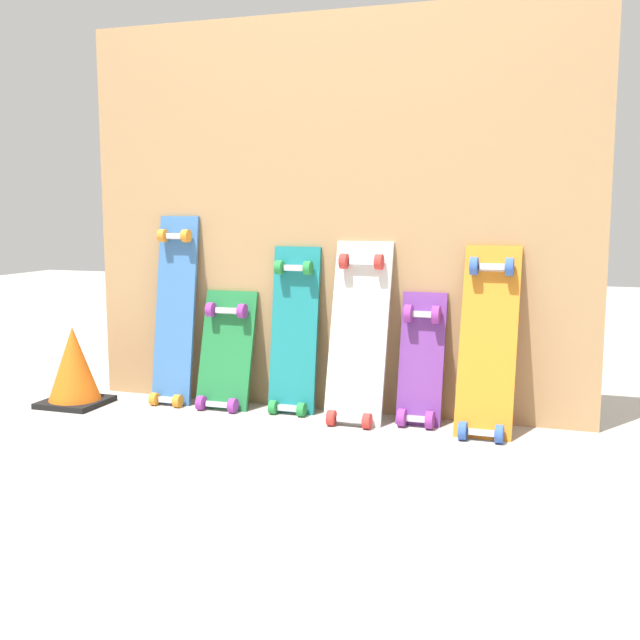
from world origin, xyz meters
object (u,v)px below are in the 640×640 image
object	(u,v)px
skateboard_green	(225,358)
traffic_cone	(74,367)
skateboard_purple	(421,367)
skateboard_white	(358,341)
skateboard_teal	(294,338)
skateboard_blue	(174,318)
skateboard_orange	(487,349)

from	to	relation	value
skateboard_green	traffic_cone	world-z (taller)	skateboard_green
skateboard_green	skateboard_purple	world-z (taller)	skateboard_purple
skateboard_purple	skateboard_white	bearing A→B (deg)	-172.22
skateboard_teal	skateboard_white	world-z (taller)	skateboard_white
traffic_cone	skateboard_blue	bearing A→B (deg)	26.48
skateboard_purple	traffic_cone	world-z (taller)	skateboard_purple
traffic_cone	skateboard_green	bearing A→B (deg)	16.02
skateboard_teal	traffic_cone	xyz separation A→B (m)	(-0.93, -0.21, -0.14)
skateboard_orange	traffic_cone	size ratio (longest dim) A/B	2.25
skateboard_blue	skateboard_teal	bearing A→B (deg)	1.56
traffic_cone	skateboard_purple	bearing A→B (deg)	7.43
skateboard_green	skateboard_orange	xyz separation A→B (m)	(1.10, -0.04, 0.11)
skateboard_blue	traffic_cone	bearing A→B (deg)	-153.52
skateboard_purple	traffic_cone	xyz separation A→B (m)	(-1.47, -0.19, -0.06)
skateboard_white	skateboard_purple	size ratio (longest dim) A/B	1.35
skateboard_green	skateboard_white	world-z (taller)	skateboard_white
skateboard_blue	skateboard_green	world-z (taller)	skateboard_blue
skateboard_teal	skateboard_orange	world-z (taller)	skateboard_orange
skateboard_orange	traffic_cone	distance (m)	1.74
skateboard_blue	skateboard_purple	size ratio (longest dim) A/B	1.52
skateboard_white	skateboard_orange	world-z (taller)	skateboard_white
skateboard_teal	skateboard_white	xyz separation A→B (m)	(0.29, -0.05, 0.01)
skateboard_blue	skateboard_purple	world-z (taller)	skateboard_blue
skateboard_green	skateboard_teal	size ratio (longest dim) A/B	0.74
skateboard_blue	skateboard_teal	distance (m)	0.55
skateboard_teal	skateboard_orange	distance (m)	0.80
skateboard_green	skateboard_teal	world-z (taller)	skateboard_teal
skateboard_teal	skateboard_purple	distance (m)	0.54
skateboard_purple	skateboard_orange	bearing A→B (deg)	-10.97
skateboard_white	traffic_cone	size ratio (longest dim) A/B	2.29
skateboard_white	skateboard_purple	distance (m)	0.27
skateboard_blue	skateboard_orange	bearing A→B (deg)	-2.19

